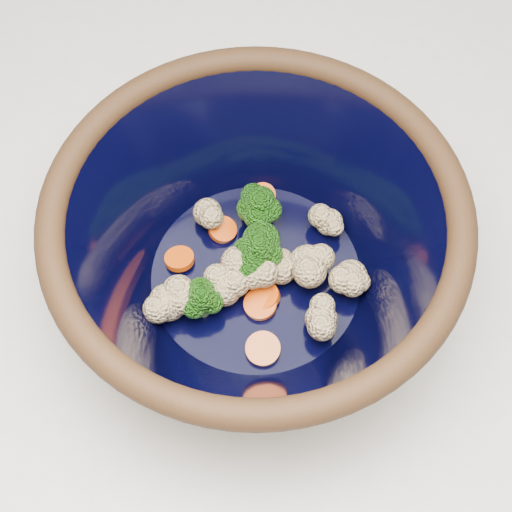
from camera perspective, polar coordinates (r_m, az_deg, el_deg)
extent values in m
plane|color=#9E7A54|center=(1.53, 1.15, -18.85)|extent=(3.00, 3.00, 0.00)
cube|color=silver|center=(1.09, 1.58, -14.95)|extent=(1.20, 1.20, 0.90)
cylinder|color=black|center=(0.67, 0.00, -2.55)|extent=(0.20, 0.20, 0.01)
torus|color=black|center=(0.55, 0.00, 3.42)|extent=(0.34, 0.34, 0.02)
cylinder|color=black|center=(0.65, 0.00, -1.57)|extent=(0.19, 0.19, 0.00)
cylinder|color=#608442|center=(0.64, 0.20, -0.39)|extent=(0.01, 0.01, 0.02)
ellipsoid|color=#277416|center=(0.62, 0.21, 0.71)|extent=(0.04, 0.04, 0.04)
cylinder|color=#608442|center=(0.62, -4.25, -4.18)|extent=(0.01, 0.01, 0.02)
ellipsoid|color=#277416|center=(0.61, -4.37, -3.39)|extent=(0.04, 0.04, 0.03)
cylinder|color=#608442|center=(0.67, -0.16, 3.55)|extent=(0.01, 0.01, 0.02)
ellipsoid|color=#277416|center=(0.65, -0.16, 4.49)|extent=(0.04, 0.04, 0.03)
cylinder|color=#608442|center=(0.66, 0.26, 3.14)|extent=(0.01, 0.01, 0.02)
ellipsoid|color=#277416|center=(0.64, 0.27, 4.25)|extent=(0.04, 0.04, 0.04)
cylinder|color=#608442|center=(0.64, -0.04, -1.38)|extent=(0.01, 0.01, 0.02)
ellipsoid|color=#277416|center=(0.62, -0.04, -0.54)|extent=(0.03, 0.03, 0.03)
sphere|color=beige|center=(0.63, -0.43, -0.89)|extent=(0.03, 0.03, 0.03)
sphere|color=beige|center=(0.63, -0.29, -0.55)|extent=(0.03, 0.03, 0.03)
sphere|color=beige|center=(0.66, 5.88, 2.72)|extent=(0.03, 0.03, 0.03)
sphere|color=beige|center=(0.62, -2.57, -2.68)|extent=(0.03, 0.03, 0.03)
sphere|color=beige|center=(0.63, 2.02, -1.09)|extent=(0.03, 0.03, 0.03)
sphere|color=beige|center=(0.63, 4.14, -0.59)|extent=(0.03, 0.03, 0.03)
sphere|color=beige|center=(0.62, -7.06, -3.69)|extent=(0.03, 0.03, 0.03)
sphere|color=beige|center=(0.63, 0.45, -1.06)|extent=(0.03, 0.03, 0.03)
sphere|color=beige|center=(0.63, 0.33, -0.76)|extent=(0.03, 0.03, 0.03)
sphere|color=beige|center=(0.61, 5.23, -5.04)|extent=(0.03, 0.03, 0.03)
sphere|color=beige|center=(0.63, 7.60, -1.60)|extent=(0.03, 0.03, 0.03)
sphere|color=beige|center=(0.66, -3.91, 3.50)|extent=(0.03, 0.03, 0.03)
cylinder|color=#DC4809|center=(0.68, 0.53, 4.84)|extent=(0.03, 0.03, 0.01)
cylinder|color=#DC4809|center=(0.63, 0.34, -3.87)|extent=(0.03, 0.03, 0.01)
cylinder|color=#DC4809|center=(0.66, -2.69, 2.12)|extent=(0.03, 0.03, 0.01)
cylinder|color=#DC4809|center=(0.65, -6.14, -0.23)|extent=(0.03, 0.03, 0.01)
cylinder|color=#DC4809|center=(0.64, 0.27, -0.90)|extent=(0.03, 0.03, 0.01)
cylinder|color=#DC4809|center=(0.61, 0.55, -7.42)|extent=(0.03, 0.03, 0.01)
cylinder|color=#DC4809|center=(0.63, 0.71, -3.25)|extent=(0.03, 0.03, 0.01)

